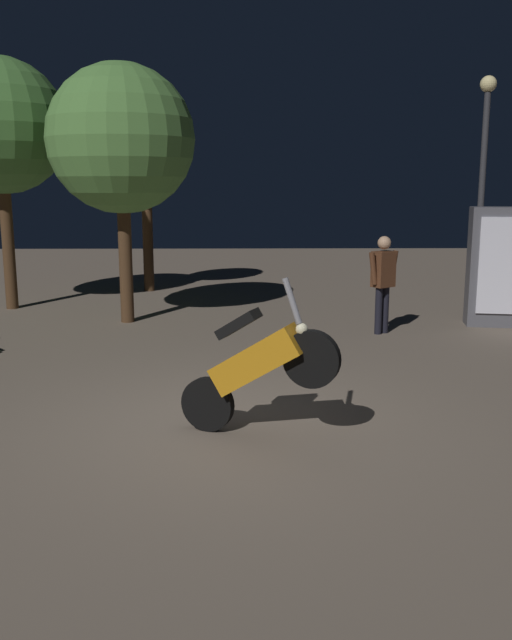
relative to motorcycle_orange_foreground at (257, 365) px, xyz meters
The scene contains 7 objects.
ground_plane 0.89m from the motorcycle_orange_foreground, 126.02° to the left, with size 40.00×40.00×0.00m, color #756656.
motorcycle_orange_foreground is the anchor object (origin of this frame).
person_rider_beside 5.30m from the motorcycle_orange_foreground, 65.55° to the left, with size 0.59×0.46×1.65m.
streetlamp_near 10.70m from the motorcycle_orange_foreground, 60.10° to the left, with size 0.36×0.36×4.81m.
tree_left_bg 10.17m from the motorcycle_orange_foreground, 104.00° to the left, with size 1.87×1.87×4.00m.
tree_center_bg 6.79m from the motorcycle_orange_foreground, 111.18° to the left, with size 2.59×2.59×4.56m.
tree_right_bg 9.23m from the motorcycle_orange_foreground, 123.65° to the left, with size 2.61×2.61×4.90m.
Camera 1 is at (0.17, -6.86, 2.49)m, focal length 38.35 mm.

